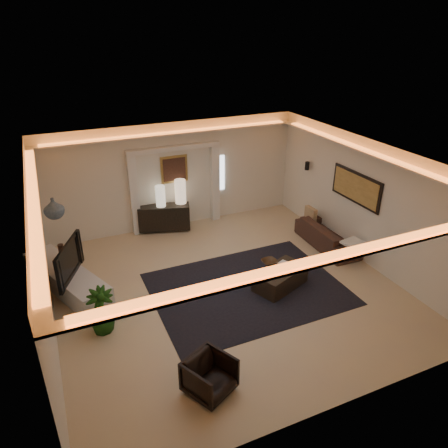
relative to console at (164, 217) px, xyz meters
name	(u,v)px	position (x,y,z in m)	size (l,w,h in m)	color
floor	(227,288)	(0.42, -3.25, -0.40)	(7.00, 7.00, 0.00)	tan
ceiling	(227,159)	(0.42, -3.25, 2.50)	(7.00, 7.00, 0.00)	white
wall_back	(174,176)	(0.42, 0.25, 1.05)	(7.00, 7.00, 0.00)	silver
wall_front	(334,336)	(0.42, -6.75, 1.05)	(7.00, 7.00, 0.00)	silver
wall_left	(41,265)	(-3.08, -3.25, 1.05)	(7.00, 7.00, 0.00)	silver
wall_right	(364,202)	(3.92, -3.25, 1.05)	(7.00, 7.00, 0.00)	silver
cove_soffit	(227,174)	(0.42, -3.25, 2.22)	(7.00, 7.00, 0.04)	silver
daylight_slit	(220,173)	(1.77, 0.23, 0.95)	(0.25, 0.03, 1.00)	white
area_rug	(247,289)	(0.82, -3.45, -0.39)	(4.00, 3.00, 0.01)	black
pilaster_left	(134,196)	(-0.73, 0.15, 0.70)	(0.22, 0.20, 2.20)	silver
pilaster_right	(215,183)	(1.57, 0.15, 0.70)	(0.22, 0.20, 2.20)	silver
alcove_header	(174,148)	(0.42, 0.15, 1.85)	(2.52, 0.20, 0.12)	silver
painting_frame	(174,169)	(0.42, 0.22, 1.25)	(0.74, 0.04, 0.74)	tan
painting_canvas	(174,169)	(0.42, 0.19, 1.25)	(0.62, 0.02, 0.62)	#4C2D1E
art_panel_frame	(356,188)	(3.89, -2.95, 1.30)	(0.04, 1.64, 0.74)	black
art_panel_gold	(355,188)	(3.86, -2.95, 1.30)	(0.02, 1.50, 0.62)	tan
wall_sconce	(307,166)	(3.80, -1.05, 1.28)	(0.12, 0.12, 0.22)	black
wall_niche	(40,222)	(-3.02, -1.85, 1.25)	(0.10, 0.55, 0.04)	silver
console	(164,217)	(0.00, 0.00, 0.00)	(1.38, 0.43, 0.69)	black
lamp_left	(160,194)	(-0.07, 0.00, 0.69)	(0.26, 0.26, 0.57)	beige
lamp_right	(180,191)	(0.49, 0.00, 0.69)	(0.30, 0.30, 0.66)	beige
media_ledge	(67,280)	(-2.73, -1.86, -0.18)	(0.66, 2.65, 0.50)	silver
tv	(63,262)	(-2.73, -2.15, 0.43)	(0.17, 1.33, 0.77)	black
figurine	(61,251)	(-2.73, -1.32, 0.24)	(0.12, 0.12, 0.34)	#342119
ginger_jar	(54,208)	(-2.72, -1.81, 1.48)	(0.40, 0.40, 0.42)	#3B4556
plant	(101,311)	(-2.25, -3.57, 0.05)	(0.50, 0.50, 0.90)	#15400F
sofa	(328,236)	(3.57, -2.53, -0.11)	(0.77, 1.96, 0.57)	#382315
throw_blanket	(353,243)	(3.57, -3.46, 0.15)	(0.48, 0.39, 0.05)	white
throw_pillow	(311,214)	(3.57, -1.73, 0.15)	(0.12, 0.40, 0.40)	tan
coffee_table	(280,278)	(1.52, -3.64, -0.20)	(1.18, 0.64, 0.44)	black
bowl	(269,262)	(1.41, -3.32, 0.05)	(0.34, 0.34, 0.08)	#352718
magazine	(283,264)	(1.68, -3.46, 0.02)	(0.24, 0.17, 0.03)	white
armchair	(210,376)	(-0.97, -5.71, -0.09)	(0.67, 0.69, 0.63)	black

